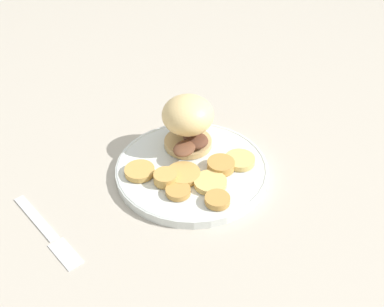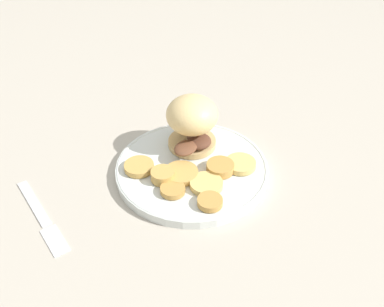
% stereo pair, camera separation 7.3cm
% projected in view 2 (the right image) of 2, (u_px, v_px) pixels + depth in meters
% --- Properties ---
extents(ground_plane, '(4.00, 4.00, 0.00)m').
position_uv_depth(ground_plane, '(192.00, 173.00, 0.75)').
color(ground_plane, '#B2A899').
extents(dinner_plate, '(0.25, 0.25, 0.02)m').
position_uv_depth(dinner_plate, '(192.00, 169.00, 0.75)').
color(dinner_plate, silver).
rests_on(dinner_plate, ground_plane).
extents(sandwich, '(0.09, 0.12, 0.10)m').
position_uv_depth(sandwich, '(192.00, 121.00, 0.76)').
color(sandwich, tan).
rests_on(sandwich, dinner_plate).
extents(potato_round_0, '(0.05, 0.05, 0.01)m').
position_uv_depth(potato_round_0, '(139.00, 167.00, 0.73)').
color(potato_round_0, tan).
rests_on(potato_round_0, dinner_plate).
extents(potato_round_1, '(0.04, 0.04, 0.01)m').
position_uv_depth(potato_round_1, '(173.00, 190.00, 0.69)').
color(potato_round_1, '#BC8942').
rests_on(potato_round_1, dinner_plate).
extents(potato_round_2, '(0.06, 0.06, 0.01)m').
position_uv_depth(potato_round_2, '(181.00, 173.00, 0.72)').
color(potato_round_2, tan).
rests_on(potato_round_2, dinner_plate).
extents(potato_round_3, '(0.04, 0.04, 0.01)m').
position_uv_depth(potato_round_3, '(213.00, 201.00, 0.67)').
color(potato_round_3, '#BC8942').
rests_on(potato_round_3, dinner_plate).
extents(potato_round_4, '(0.05, 0.05, 0.01)m').
position_uv_depth(potato_round_4, '(220.00, 167.00, 0.73)').
color(potato_round_4, '#BC8942').
rests_on(potato_round_4, dinner_plate).
extents(potato_round_5, '(0.04, 0.04, 0.02)m').
position_uv_depth(potato_round_5, '(163.00, 175.00, 0.71)').
color(potato_round_5, tan).
rests_on(potato_round_5, dinner_plate).
extents(potato_round_6, '(0.05, 0.05, 0.01)m').
position_uv_depth(potato_round_6, '(206.00, 184.00, 0.70)').
color(potato_round_6, '#DBB766').
rests_on(potato_round_6, dinner_plate).
extents(potato_round_7, '(0.05, 0.05, 0.01)m').
position_uv_depth(potato_round_7, '(241.00, 164.00, 0.74)').
color(potato_round_7, '#DBB766').
rests_on(potato_round_7, dinner_plate).
extents(fork, '(0.07, 0.17, 0.00)m').
position_uv_depth(fork, '(41.00, 217.00, 0.67)').
color(fork, silver).
rests_on(fork, ground_plane).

